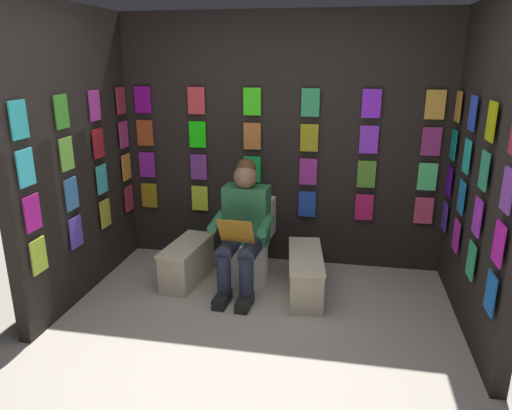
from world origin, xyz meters
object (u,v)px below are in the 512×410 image
(toilet, at_px, (250,247))
(person_reading, at_px, (243,227))
(comic_longbox_near, at_px, (187,262))
(comic_longbox_far, at_px, (305,274))

(toilet, height_order, person_reading, person_reading)
(person_reading, distance_m, comic_longbox_near, 0.70)
(comic_longbox_near, bearing_deg, toilet, -158.24)
(toilet, xyz_separation_m, person_reading, (0.01, 0.23, 0.27))
(comic_longbox_near, distance_m, comic_longbox_far, 1.12)
(person_reading, distance_m, comic_longbox_far, 0.69)
(person_reading, bearing_deg, comic_longbox_far, -175.05)
(comic_longbox_near, relative_size, comic_longbox_far, 0.85)
(toilet, relative_size, comic_longbox_near, 1.07)
(toilet, height_order, comic_longbox_near, toilet)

